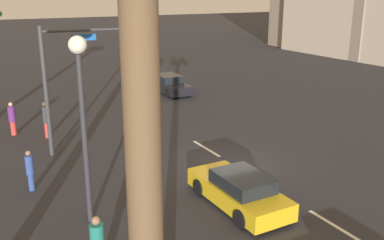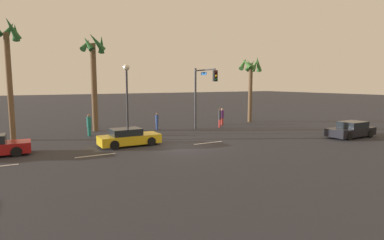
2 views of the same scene
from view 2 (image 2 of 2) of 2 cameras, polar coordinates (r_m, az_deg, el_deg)
ground_plane at (r=22.74m, az=-1.51°, el=-4.72°), size 220.00×220.00×0.00m
lane_stripe_2 at (r=20.63m, az=-17.22°, el=-6.21°), size 2.51×0.14×0.01m
lane_stripe_3 at (r=23.78m, az=3.01°, el=-4.20°), size 2.49×0.14×0.01m
car_1 at (r=23.08m, az=-11.51°, el=-3.17°), size 4.36×1.89×1.28m
car_2 at (r=29.34m, az=27.10°, el=-1.64°), size 4.43×1.90×1.32m
traffic_signal at (r=29.24m, az=1.85°, el=5.81°), size 0.69×4.46×5.96m
streetlamp at (r=27.95m, az=-11.86°, el=6.21°), size 0.56×0.56×6.16m
pedestrian_0 at (r=33.93m, az=5.52°, el=0.69°), size 0.53×0.53×1.79m
pedestrian_1 at (r=31.96m, az=5.10°, el=0.51°), size 0.43×0.43×1.93m
pedestrian_2 at (r=28.04m, az=-18.33°, el=-0.81°), size 0.53×0.53×1.88m
pedestrian_3 at (r=30.59m, az=-6.43°, el=-0.13°), size 0.34×0.34×1.63m
palm_tree_0 at (r=28.30m, az=-30.78°, el=10.71°), size 2.40×2.47×9.54m
palm_tree_1 at (r=36.74m, az=10.67°, el=8.31°), size 2.45×2.77×7.60m
palm_tree_2 at (r=30.57m, az=-17.54°, el=9.49°), size 2.33×2.53×9.05m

